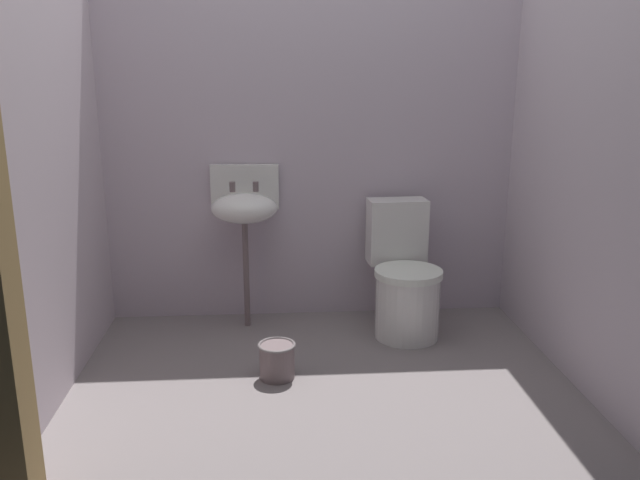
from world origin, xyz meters
name	(u,v)px	position (x,y,z in m)	size (l,w,h in m)	color
ground_plane	(324,394)	(0.00, 0.00, -0.04)	(2.95, 2.47, 0.08)	slate
wall_back	(310,145)	(0.00, 1.09, 1.10)	(2.95, 0.10, 2.20)	#BCADBB
wall_left	(38,171)	(-1.32, 0.10, 1.10)	(0.10, 2.27, 2.20)	#C3B3BC
wall_right	(590,165)	(1.32, 0.10, 1.10)	(0.10, 2.27, 2.20)	#BBADB8
toilet_near_wall	(404,281)	(0.54, 0.69, 0.32)	(0.42, 0.61, 0.78)	white
sink	(244,207)	(-0.41, 0.87, 0.75)	(0.42, 0.35, 0.99)	#6F5D5F
bucket	(277,360)	(-0.23, 0.12, 0.10)	(0.20, 0.20, 0.19)	#6F5D5F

